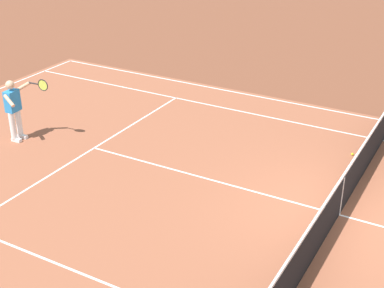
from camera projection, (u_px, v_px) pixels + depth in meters
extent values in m
plane|color=brown|center=(339.00, 215.00, 11.57)|extent=(60.00, 60.00, 0.00)
cube|color=#935138|center=(339.00, 215.00, 11.57)|extent=(24.20, 11.40, 0.00)
cube|color=white|center=(383.00, 141.00, 14.79)|extent=(23.80, 0.05, 0.01)
cube|color=white|center=(94.00, 148.00, 14.39)|extent=(0.05, 8.22, 0.01)
cube|color=white|center=(339.00, 215.00, 11.56)|extent=(12.80, 0.05, 0.01)
cube|color=black|center=(341.00, 197.00, 11.37)|extent=(0.02, 11.60, 0.88)
cube|color=white|center=(344.00, 175.00, 11.15)|extent=(0.04, 11.60, 0.06)
cube|color=white|center=(341.00, 197.00, 11.37)|extent=(0.04, 0.06, 0.88)
cylinder|color=white|center=(13.00, 126.00, 14.57)|extent=(0.15, 0.15, 0.74)
cube|color=white|center=(16.00, 140.00, 14.73)|extent=(0.29, 0.13, 0.09)
cylinder|color=white|center=(19.00, 122.00, 14.77)|extent=(0.15, 0.15, 0.74)
cube|color=white|center=(23.00, 136.00, 14.92)|extent=(0.29, 0.13, 0.09)
cube|color=#2884D1|center=(12.00, 101.00, 14.39)|extent=(0.26, 0.39, 0.56)
sphere|color=#DBAA84|center=(10.00, 85.00, 14.20)|extent=(0.23, 0.23, 0.23)
cylinder|color=#DBAA84|center=(9.00, 101.00, 14.04)|extent=(0.42, 0.19, 0.26)
cylinder|color=#DBAA84|center=(23.00, 86.00, 14.40)|extent=(0.42, 0.24, 0.30)
cylinder|color=#232326|center=(34.00, 83.00, 14.28)|extent=(0.28, 0.05, 0.04)
torus|color=#232326|center=(43.00, 85.00, 14.17)|extent=(0.31, 0.04, 0.31)
cylinder|color=#C6D84C|center=(43.00, 85.00, 14.17)|extent=(0.27, 0.02, 0.27)
sphere|color=#CCE01E|center=(352.00, 154.00, 14.01)|extent=(0.07, 0.07, 0.07)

